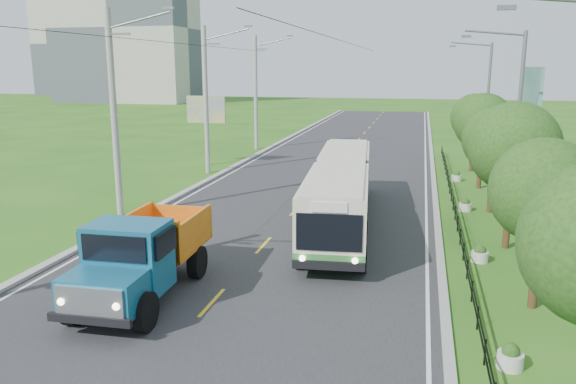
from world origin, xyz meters
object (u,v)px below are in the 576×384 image
(tree_fifth, at_px, (484,125))
(billboard_right, at_px, (530,101))
(tree_third, at_px, (515,152))
(bus, at_px, (341,187))
(planter_front, at_px, (510,357))
(pole_mid, at_px, (206,100))
(pole_far, at_px, (256,92))
(tree_fourth, at_px, (496,142))
(tree_second, at_px, (544,196))
(planter_far, at_px, (457,177))
(streetlight_mid, at_px, (515,117))
(streetlight_far, at_px, (485,100))
(dump_truck, at_px, (142,251))
(planter_near, at_px, (480,255))
(pole_near, at_px, (115,114))
(tree_back, at_px, (475,120))
(billboard_left, at_px, (206,114))
(planter_mid, at_px, (465,205))

(tree_fifth, xyz_separation_m, billboard_right, (2.44, -0.14, 1.49))
(tree_third, bearing_deg, bus, 165.18)
(planter_front, bearing_deg, tree_third, 82.94)
(pole_mid, xyz_separation_m, pole_far, (0.00, 12.00, 0.00))
(tree_fourth, distance_m, billboard_right, 6.59)
(tree_second, relative_size, planter_far, 7.91)
(streetlight_mid, relative_size, streetlight_far, 1.00)
(planter_front, xyz_separation_m, billboard_right, (3.70, 22.00, 5.06))
(pole_far, xyz_separation_m, dump_truck, (5.95, -33.04, -3.55))
(streetlight_mid, height_order, billboard_right, streetlight_mid)
(planter_near, bearing_deg, tree_second, -71.97)
(pole_near, distance_m, tree_fifth, 21.31)
(tree_fifth, bearing_deg, pole_far, 144.64)
(tree_third, bearing_deg, tree_fifth, 90.00)
(tree_back, bearing_deg, streetlight_mid, -86.30)
(pole_far, distance_m, tree_fourth, 26.20)
(tree_back, bearing_deg, pole_near, -136.59)
(planter_near, relative_size, dump_truck, 0.10)
(planter_far, bearing_deg, planter_front, -90.00)
(tree_fourth, distance_m, dump_truck, 18.79)
(planter_near, xyz_separation_m, bus, (-5.94, 4.05, 1.51))
(tree_back, relative_size, billboard_left, 1.06)
(tree_fifth, height_order, billboard_right, billboard_right)
(pole_mid, relative_size, pole_far, 1.00)
(tree_fifth, height_order, planter_near, tree_fifth)
(planter_near, height_order, billboard_left, billboard_left)
(billboard_right, height_order, bus, billboard_right)
(tree_fourth, bearing_deg, pole_mid, 159.26)
(planter_near, bearing_deg, tree_third, 59.59)
(pole_near, bearing_deg, tree_second, -20.74)
(tree_fifth, distance_m, planter_far, 4.21)
(pole_far, xyz_separation_m, planter_front, (16.86, -35.00, -4.81))
(planter_mid, xyz_separation_m, planter_far, (0.00, 8.00, 0.00))
(tree_second, distance_m, billboard_left, 29.20)
(pole_far, bearing_deg, planter_mid, -48.41)
(tree_fourth, relative_size, planter_mid, 8.06)
(tree_fifth, relative_size, planter_far, 8.66)
(tree_third, height_order, tree_back, tree_third)
(billboard_right, bearing_deg, tree_second, -97.79)
(tree_fourth, relative_size, planter_front, 8.06)
(pole_mid, bearing_deg, tree_third, -35.36)
(tree_second, distance_m, planter_far, 20.16)
(planter_far, bearing_deg, streetlight_far, 71.20)
(planter_mid, bearing_deg, pole_near, -163.48)
(streetlight_mid, height_order, planter_far, streetlight_mid)
(planter_far, bearing_deg, dump_truck, -116.34)
(pole_near, relative_size, tree_back, 1.82)
(streetlight_mid, distance_m, planter_near, 9.46)
(pole_mid, height_order, billboard_right, pole_mid)
(tree_second, height_order, planter_front, tree_second)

